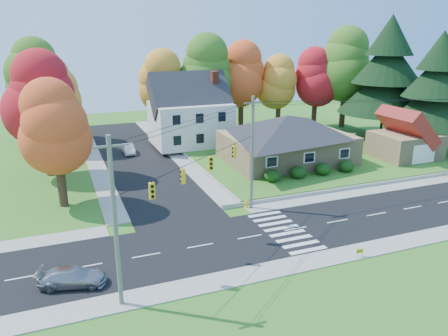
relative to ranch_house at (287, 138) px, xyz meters
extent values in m
plane|color=#3D7923|center=(-8.00, -16.00, -3.27)|extent=(120.00, 120.00, 0.00)
cube|color=black|center=(-8.00, -16.00, -3.26)|extent=(90.00, 8.00, 0.02)
cube|color=black|center=(-16.00, 10.00, -3.25)|extent=(8.00, 44.00, 0.02)
cube|color=#9C9A90|center=(-8.00, -11.00, -3.23)|extent=(90.00, 2.00, 0.08)
cube|color=#9C9A90|center=(-8.00, -21.00, -3.23)|extent=(90.00, 2.00, 0.08)
cube|color=#3D7923|center=(5.00, 5.00, -3.02)|extent=(30.00, 30.00, 0.50)
cube|color=tan|center=(0.00, 0.00, -1.17)|extent=(14.00, 10.00, 3.20)
pyramid|color=#26262B|center=(0.00, 0.00, 1.53)|extent=(14.60, 10.60, 2.20)
cube|color=silver|center=(-8.00, 12.00, 0.03)|extent=(10.00, 8.00, 5.60)
pyramid|color=#26262B|center=(-8.00, 12.00, 4.03)|extent=(10.40, 8.40, 2.40)
cube|color=brown|center=(-4.50, 12.00, 2.03)|extent=(0.90, 0.90, 9.60)
cube|color=tan|center=(14.00, -4.00, -1.27)|extent=(7.00, 6.00, 3.00)
pyramid|color=maroon|center=(14.00, -4.00, 1.03)|extent=(7.30, 6.30, 1.60)
cube|color=silver|center=(14.00, -7.05, -1.57)|extent=(3.20, 0.10, 2.20)
ellipsoid|color=#163A10|center=(-5.00, -6.20, -2.13)|extent=(1.70, 1.70, 1.27)
ellipsoid|color=#163A10|center=(-2.00, -6.20, -2.13)|extent=(1.70, 1.70, 1.27)
ellipsoid|color=#163A10|center=(1.00, -6.20, -2.13)|extent=(1.70, 1.70, 1.27)
ellipsoid|color=#163A10|center=(4.00, -6.20, -2.13)|extent=(1.70, 1.70, 1.27)
cylinder|color=#666059|center=(-22.50, -21.20, 1.73)|extent=(0.26, 0.26, 10.00)
cube|color=#666059|center=(-22.50, -21.20, 6.13)|extent=(1.60, 0.12, 0.12)
cylinder|color=#666059|center=(-9.50, -10.80, 1.73)|extent=(0.26, 0.26, 10.00)
cube|color=#666059|center=(-9.50, -10.80, 6.13)|extent=(1.60, 0.12, 0.12)
cube|color=gold|center=(-20.00, -19.20, 2.68)|extent=(0.34, 0.26, 1.00)
cube|color=gold|center=(-17.50, -17.20, 2.68)|extent=(0.26, 0.34, 1.00)
cube|color=gold|center=(-14.80, -15.05, 2.68)|extent=(0.34, 0.26, 1.00)
cube|color=gold|center=(-12.00, -12.80, 2.68)|extent=(0.26, 0.34, 1.00)
cylinder|color=black|center=(-16.00, -16.00, 3.33)|extent=(13.02, 10.43, 0.04)
cylinder|color=#3F2A19|center=(-10.00, 18.00, -0.07)|extent=(0.80, 0.80, 5.40)
sphere|color=orange|center=(-10.00, 18.00, 3.83)|extent=(6.72, 6.72, 6.72)
sphere|color=orange|center=(-10.00, 18.00, 5.51)|extent=(5.91, 5.91, 5.91)
sphere|color=orange|center=(-10.00, 18.00, 7.19)|extent=(5.11, 5.11, 5.11)
cylinder|color=#3F2A19|center=(-4.00, 17.00, 0.38)|extent=(0.86, 0.86, 6.30)
sphere|color=#3F701F|center=(-4.00, 17.00, 4.93)|extent=(7.84, 7.84, 7.84)
sphere|color=#3F701F|center=(-4.00, 17.00, 6.89)|extent=(6.90, 6.90, 6.90)
sphere|color=#3F701F|center=(-4.00, 17.00, 8.85)|extent=(5.96, 5.96, 5.96)
cylinder|color=#3F2A19|center=(2.00, 18.00, 0.16)|extent=(0.83, 0.83, 5.85)
sphere|color=#E64D20|center=(2.00, 18.00, 4.38)|extent=(7.28, 7.28, 7.28)
sphere|color=#E64D20|center=(2.00, 18.00, 6.20)|extent=(6.41, 6.41, 6.41)
sphere|color=#E64D20|center=(2.00, 18.00, 8.02)|extent=(5.53, 5.53, 5.53)
cylinder|color=#3F2A19|center=(8.00, 17.00, -0.29)|extent=(0.77, 0.77, 4.95)
sphere|color=orange|center=(8.00, 17.00, 3.28)|extent=(6.16, 6.16, 6.16)
sphere|color=orange|center=(8.00, 17.00, 4.82)|extent=(5.42, 5.42, 5.42)
sphere|color=orange|center=(8.00, 17.00, 6.36)|extent=(4.68, 4.68, 4.68)
cylinder|color=#3F2A19|center=(14.00, 16.00, -0.07)|extent=(0.80, 0.80, 5.40)
sphere|color=red|center=(14.00, 16.00, 3.83)|extent=(6.72, 6.72, 6.72)
sphere|color=red|center=(14.00, 16.00, 5.51)|extent=(5.91, 5.91, 5.91)
sphere|color=red|center=(14.00, 16.00, 7.19)|extent=(5.11, 5.11, 5.11)
cylinder|color=#3F2A19|center=(18.00, 14.00, 0.61)|extent=(0.89, 0.89, 6.75)
sphere|color=#3F701F|center=(18.00, 14.00, 5.48)|extent=(8.40, 8.40, 8.40)
sphere|color=#3F701F|center=(18.00, 14.00, 7.58)|extent=(7.39, 7.39, 7.39)
sphere|color=#3F701F|center=(18.00, 14.00, 9.68)|extent=(6.38, 6.38, 6.38)
cylinder|color=#3F2A19|center=(19.00, 6.00, -1.33)|extent=(0.40, 0.40, 2.88)
cone|color=black|center=(19.00, 6.00, 4.11)|extent=(12.80, 12.80, 6.72)
cone|color=black|center=(19.00, 6.00, 7.95)|extent=(9.60, 9.60, 6.08)
cone|color=black|center=(19.00, 6.00, 11.47)|extent=(6.40, 6.40, 5.44)
cylinder|color=#3F2A19|center=(20.00, -2.00, -1.51)|extent=(0.40, 0.40, 2.52)
cone|color=black|center=(20.00, -2.00, 3.25)|extent=(11.20, 11.20, 5.88)
cone|color=black|center=(20.00, -2.00, 6.61)|extent=(8.40, 8.40, 5.32)
cone|color=black|center=(20.00, -2.00, 9.69)|extent=(5.60, 5.60, 4.76)
cylinder|color=#3F2A19|center=(-25.00, -4.00, -0.79)|extent=(0.77, 0.77, 4.95)
sphere|color=#E64D20|center=(-25.00, -4.00, 2.78)|extent=(6.16, 6.16, 6.16)
sphere|color=#E64D20|center=(-25.00, -4.00, 4.32)|extent=(5.42, 5.42, 5.42)
sphere|color=#E64D20|center=(-25.00, -4.00, 5.86)|extent=(4.68, 4.68, 4.68)
cylinder|color=#3F2A19|center=(-26.00, 6.00, -0.34)|extent=(0.83, 0.83, 5.85)
sphere|color=red|center=(-26.00, 6.00, 3.88)|extent=(7.28, 7.28, 7.28)
sphere|color=red|center=(-26.00, 6.00, 5.70)|extent=(6.41, 6.41, 6.41)
sphere|color=red|center=(-26.00, 6.00, 7.52)|extent=(5.53, 5.53, 5.53)
cylinder|color=#3F2A19|center=(-25.00, 16.00, -0.57)|extent=(0.80, 0.80, 5.40)
sphere|color=orange|center=(-25.00, 16.00, 3.33)|extent=(6.72, 6.72, 6.72)
sphere|color=orange|center=(-25.00, 16.00, 5.01)|extent=(5.91, 5.91, 5.91)
sphere|color=orange|center=(-25.00, 16.00, 6.69)|extent=(5.11, 5.11, 5.11)
cylinder|color=#3F2A19|center=(-27.00, 24.00, -0.12)|extent=(0.86, 0.86, 6.30)
sphere|color=#3F701F|center=(-27.00, 24.00, 4.43)|extent=(7.84, 7.84, 7.84)
sphere|color=#3F701F|center=(-27.00, 24.00, 6.39)|extent=(6.90, 6.90, 6.90)
sphere|color=#3F701F|center=(-27.00, 24.00, 8.35)|extent=(5.96, 5.96, 5.96)
imported|color=#989AA2|center=(-24.98, -18.12, -2.65)|extent=(4.39, 2.70, 1.19)
imported|color=silver|center=(-16.52, 11.76, -2.63)|extent=(1.32, 3.73, 1.22)
cylinder|color=yellow|center=(-9.88, -10.67, -3.22)|extent=(0.36, 0.36, 0.10)
cylinder|color=yellow|center=(-9.88, -10.67, -2.92)|extent=(0.24, 0.24, 0.55)
sphere|color=yellow|center=(-9.88, -10.67, -2.58)|extent=(0.26, 0.26, 0.26)
cylinder|color=yellow|center=(-9.88, -10.67, -2.82)|extent=(0.46, 0.20, 0.12)
cylinder|color=black|center=(-6.44, -21.68, -3.04)|extent=(0.02, 0.02, 0.46)
cylinder|color=black|center=(-6.04, -21.68, -3.04)|extent=(0.02, 0.02, 0.46)
cube|color=#F8FF22|center=(-6.24, -21.68, -2.76)|extent=(0.55, 0.09, 0.37)
camera|label=1|loc=(-24.91, -43.52, 11.69)|focal=35.00mm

